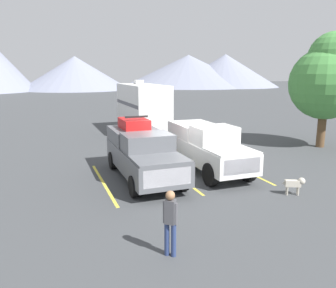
{
  "coord_description": "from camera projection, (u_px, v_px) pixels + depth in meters",
  "views": [
    {
      "loc": [
        -5.4,
        -13.06,
        4.48
      ],
      "look_at": [
        0.0,
        1.26,
        1.2
      ],
      "focal_mm": 36.2,
      "sensor_mm": 36.0,
      "label": 1
    }
  ],
  "objects": [
    {
      "name": "tree_a",
      "position": [
        328.0,
        77.0,
        19.72
      ],
      "size": [
        4.22,
        4.22,
        6.76
      ],
      "color": "brown",
      "rests_on": "ground"
    },
    {
      "name": "camper_trailer_a",
      "position": [
        143.0,
        105.0,
        25.02
      ],
      "size": [
        2.44,
        7.6,
        3.86
      ],
      "color": "white",
      "rests_on": "ground"
    },
    {
      "name": "person_a",
      "position": [
        170.0,
        219.0,
        8.22
      ],
      "size": [
        0.32,
        0.31,
        1.7
      ],
      "color": "navy",
      "rests_on": "ground"
    },
    {
      "name": "pickup_truck_b",
      "position": [
        207.0,
        146.0,
        15.52
      ],
      "size": [
        2.05,
        5.6,
        2.16
      ],
      "color": "white",
      "rests_on": "ground"
    },
    {
      "name": "lot_stripe_c",
      "position": [
        238.0,
        168.0,
        16.09
      ],
      "size": [
        0.12,
        5.5,
        0.01
      ],
      "primitive_type": "cube",
      "color": "gold",
      "rests_on": "ground"
    },
    {
      "name": "lot_stripe_a",
      "position": [
        103.0,
        183.0,
        13.88
      ],
      "size": [
        0.12,
        5.5,
        0.01
      ],
      "primitive_type": "cube",
      "color": "gold",
      "rests_on": "ground"
    },
    {
      "name": "pickup_truck_a",
      "position": [
        142.0,
        151.0,
        14.5
      ],
      "size": [
        2.2,
        5.78,
        2.56
      ],
      "color": "#595B60",
      "rests_on": "ground"
    },
    {
      "name": "mountain_ridge",
      "position": [
        55.0,
        67.0,
        84.42
      ],
      "size": [
        146.6,
        47.06,
        17.82
      ],
      "color": "gray",
      "rests_on": "ground"
    },
    {
      "name": "lot_stripe_b",
      "position": [
        176.0,
        175.0,
        14.99
      ],
      "size": [
        0.12,
        5.5,
        0.01
      ],
      "primitive_type": "cube",
      "color": "gold",
      "rests_on": "ground"
    },
    {
      "name": "ground_plane",
      "position": [
        178.0,
        177.0,
        14.75
      ],
      "size": [
        240.0,
        240.0,
        0.0
      ],
      "primitive_type": "plane",
      "color": "#3F4244"
    },
    {
      "name": "dog",
      "position": [
        296.0,
        183.0,
        12.48
      ],
      "size": [
        0.77,
        0.47,
        0.67
      ],
      "color": "beige",
      "rests_on": "ground"
    }
  ]
}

